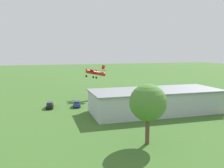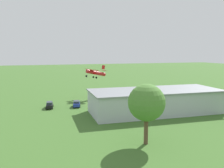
{
  "view_description": "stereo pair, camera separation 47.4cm",
  "coord_description": "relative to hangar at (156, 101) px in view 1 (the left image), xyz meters",
  "views": [
    {
      "loc": [
        26.34,
        85.03,
        15.32
      ],
      "look_at": [
        2.77,
        13.53,
        5.14
      ],
      "focal_mm": 38.92,
      "sensor_mm": 36.0,
      "label": 1
    },
    {
      "loc": [
        25.89,
        85.18,
        15.32
      ],
      "look_at": [
        2.77,
        13.53,
        5.14
      ],
      "focal_mm": 38.92,
      "sensor_mm": 36.0,
      "label": 2
    }
  ],
  "objects": [
    {
      "name": "hangar",
      "position": [
        0.0,
        0.0,
        0.0
      ],
      "size": [
        33.25,
        14.12,
        5.77
      ],
      "color": "#B7BCC6",
      "rests_on": "ground_plane"
    },
    {
      "name": "person_beside_truck",
      "position": [
        -10.47,
        -15.89,
        -2.05
      ],
      "size": [
        0.47,
        0.47,
        1.69
      ],
      "color": "beige",
      "rests_on": "ground_plane"
    },
    {
      "name": "person_watching_takeoff",
      "position": [
        -11.24,
        -13.98,
        -2.1
      ],
      "size": [
        0.53,
        0.53,
        1.6
      ],
      "color": "#72338C",
      "rests_on": "ground_plane"
    },
    {
      "name": "person_crossing_taxiway",
      "position": [
        -17.58,
        -17.65,
        -2.03
      ],
      "size": [
        0.5,
        0.5,
        1.73
      ],
      "color": "#3F3F47",
      "rests_on": "ground_plane"
    },
    {
      "name": "person_by_parked_cars",
      "position": [
        -17.45,
        -9.81,
        -2.05
      ],
      "size": [
        0.46,
        0.46,
        1.7
      ],
      "color": "#B23333",
      "rests_on": "ground_plane"
    },
    {
      "name": "car_black",
      "position": [
        25.15,
        -12.85,
        -2.0
      ],
      "size": [
        2.31,
        4.48,
        1.76
      ],
      "color": "black",
      "rests_on": "ground_plane"
    },
    {
      "name": "car_grey",
      "position": [
        -14.79,
        -13.34,
        -2.04
      ],
      "size": [
        2.43,
        4.87,
        1.65
      ],
      "color": "slate",
      "rests_on": "ground_plane"
    },
    {
      "name": "ground_plane",
      "position": [
        2.89,
        -31.53,
        -2.9
      ],
      "size": [
        400.0,
        400.0,
        0.0
      ],
      "primitive_type": "plane",
      "color": "#3D6628"
    },
    {
      "name": "car_blue",
      "position": [
        17.92,
        -12.08,
        -2.02
      ],
      "size": [
        2.54,
        4.19,
        1.71
      ],
      "color": "#23389E",
      "rests_on": "ground_plane"
    },
    {
      "name": "biplane",
      "position": [
        9.69,
        -23.5,
        5.42
      ],
      "size": [
        8.0,
        7.34,
        4.28
      ],
      "color": "#B21E1E"
    },
    {
      "name": "tree_near_perimeter_road",
      "position": [
        11.5,
        18.47,
        4.09
      ],
      "size": [
        6.14,
        6.14,
        10.1
      ],
      "color": "brown",
      "rests_on": "ground_plane"
    }
  ]
}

